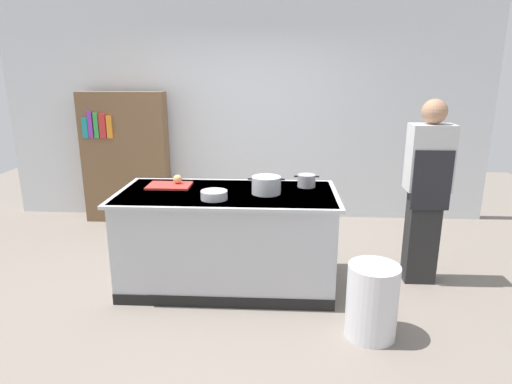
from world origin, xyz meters
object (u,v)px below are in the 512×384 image
(sauce_pan, at_px, (306,181))
(trash_bin, at_px, (372,301))
(stock_pot, at_px, (266,185))
(mixing_bowl, at_px, (214,195))
(person_chef, at_px, (427,189))
(onion, at_px, (178,179))
(bookshelf, at_px, (126,157))

(sauce_pan, distance_m, trash_bin, 1.30)
(stock_pot, relative_size, mixing_bowl, 1.43)
(mixing_bowl, xyz_separation_m, person_chef, (1.89, 0.40, -0.02))
(onion, bearing_deg, trash_bin, -30.76)
(trash_bin, relative_size, bookshelf, 0.34)
(stock_pot, distance_m, bookshelf, 2.64)
(onion, distance_m, sauce_pan, 1.22)
(stock_pot, xyz_separation_m, person_chef, (1.46, 0.19, -0.06))
(sauce_pan, height_order, trash_bin, sauce_pan)
(mixing_bowl, relative_size, bookshelf, 0.13)
(mixing_bowl, bearing_deg, bookshelf, 126.00)
(mixing_bowl, bearing_deg, stock_pot, 25.31)
(stock_pot, relative_size, person_chef, 0.19)
(onion, relative_size, sauce_pan, 0.36)
(stock_pot, bearing_deg, trash_bin, -42.74)
(mixing_bowl, height_order, trash_bin, mixing_bowl)
(sauce_pan, relative_size, bookshelf, 0.14)
(onion, bearing_deg, sauce_pan, 0.93)
(stock_pot, distance_m, person_chef, 1.47)
(person_chef, bearing_deg, stock_pot, 81.77)
(trash_bin, bearing_deg, stock_pot, 137.26)
(sauce_pan, bearing_deg, bookshelf, 145.47)
(mixing_bowl, height_order, person_chef, person_chef)
(stock_pot, distance_m, trash_bin, 1.32)
(person_chef, bearing_deg, trash_bin, 130.52)
(sauce_pan, bearing_deg, mixing_bowl, -150.20)
(onion, distance_m, mixing_bowl, 0.60)
(bookshelf, bearing_deg, sauce_pan, -34.53)
(onion, height_order, mixing_bowl, onion)
(mixing_bowl, bearing_deg, person_chef, 11.88)
(bookshelf, bearing_deg, person_chef, -25.82)
(stock_pot, height_order, bookshelf, bookshelf)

